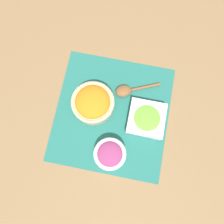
# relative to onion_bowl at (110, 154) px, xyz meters

# --- Properties ---
(ground_plane) EXTENTS (3.00, 3.00, 0.00)m
(ground_plane) POSITION_rel_onion_bowl_xyz_m (-0.16, -0.02, -0.04)
(ground_plane) COLOR olive
(placemat) EXTENTS (0.48, 0.46, 0.00)m
(placemat) POSITION_rel_onion_bowl_xyz_m (-0.16, -0.02, -0.04)
(placemat) COLOR #236B60
(placemat) RESTS_ON ground_plane
(onion_bowl) EXTENTS (0.12, 0.12, 0.07)m
(onion_bowl) POSITION_rel_onion_bowl_xyz_m (0.00, 0.00, 0.00)
(onion_bowl) COLOR silver
(onion_bowl) RESTS_ON placemat
(lettuce_bowl) EXTENTS (0.14, 0.14, 0.05)m
(lettuce_bowl) POSITION_rel_onion_bowl_xyz_m (-0.16, 0.12, -0.01)
(lettuce_bowl) COLOR white
(lettuce_bowl) RESTS_ON placemat
(carrot_bowl) EXTENTS (0.17, 0.17, 0.09)m
(carrot_bowl) POSITION_rel_onion_bowl_xyz_m (-0.18, -0.10, 0.01)
(carrot_bowl) COLOR #C6B28E
(carrot_bowl) RESTS_ON placemat
(wooden_spoon) EXTENTS (0.11, 0.19, 0.03)m
(wooden_spoon) POSITION_rel_onion_bowl_xyz_m (-0.27, 0.02, -0.02)
(wooden_spoon) COLOR brown
(wooden_spoon) RESTS_ON placemat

